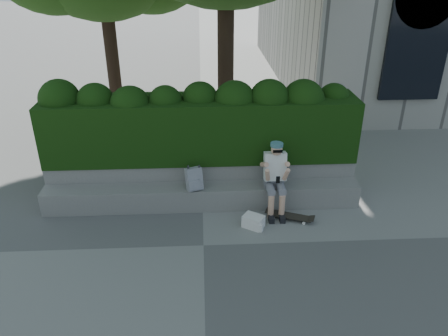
{
  "coord_description": "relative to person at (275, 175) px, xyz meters",
  "views": [
    {
      "loc": [
        0.02,
        -6.0,
        4.46
      ],
      "look_at": [
        0.4,
        1.0,
        0.95
      ],
      "focal_mm": 35.0,
      "sensor_mm": 36.0,
      "label": 1
    }
  ],
  "objects": [
    {
      "name": "backpack_ground",
      "position": [
        -0.45,
        -0.56,
        -0.64
      ],
      "size": [
        0.43,
        0.4,
        0.23
      ],
      "primitive_type": "cube",
      "rotation": [
        0.0,
        0.0,
        -0.58
      ],
      "color": "white",
      "rests_on": "ground"
    },
    {
      "name": "skateboard",
      "position": [
        0.25,
        -0.35,
        -0.68
      ],
      "size": [
        0.82,
        0.49,
        0.08
      ],
      "rotation": [
        0.0,
        0.0,
        -0.39
      ],
      "color": "black",
      "rests_on": "ground"
    },
    {
      "name": "planter_wall",
      "position": [
        -1.35,
        0.66,
        -0.38
      ],
      "size": [
        6.0,
        0.5,
        0.75
      ],
      "primitive_type": "cube",
      "color": "gray",
      "rests_on": "ground"
    },
    {
      "name": "bench_ledge",
      "position": [
        -1.35,
        0.18,
        -0.53
      ],
      "size": [
        6.0,
        0.45,
        0.45
      ],
      "primitive_type": "cube",
      "color": "gray",
      "rests_on": "ground"
    },
    {
      "name": "hedge",
      "position": [
        -1.35,
        0.88,
        0.6
      ],
      "size": [
        6.0,
        1.0,
        1.2
      ],
      "primitive_type": "cube",
      "color": "black",
      "rests_on": "planter_wall"
    },
    {
      "name": "person",
      "position": [
        0.0,
        0.0,
        0.0
      ],
      "size": [
        0.4,
        0.76,
        1.38
      ],
      "color": "slate",
      "rests_on": "ground"
    },
    {
      "name": "ground",
      "position": [
        -1.35,
        -1.07,
        -0.75
      ],
      "size": [
        80.0,
        80.0,
        0.0
      ],
      "primitive_type": "plane",
      "color": "slate",
      "rests_on": "ground"
    },
    {
      "name": "backpack_plaid",
      "position": [
        -1.5,
        0.08,
        -0.09
      ],
      "size": [
        0.33,
        0.25,
        0.42
      ],
      "primitive_type": "cube",
      "rotation": [
        0.0,
        0.0,
        0.37
      ],
      "color": "#A2A1A6",
      "rests_on": "bench_ledge"
    }
  ]
}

